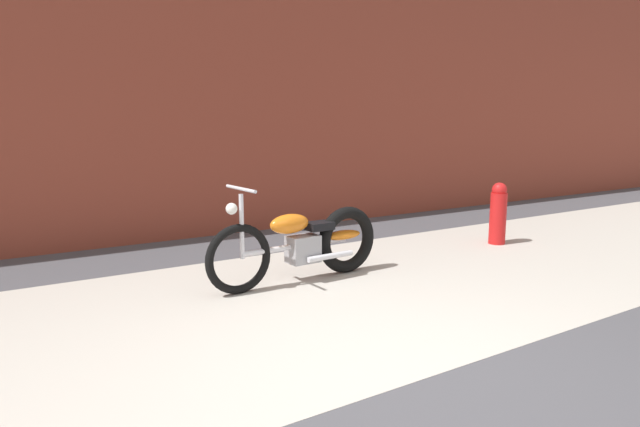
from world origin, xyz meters
TOP-DOWN VIEW (x-y plane):
  - ground_plane at (0.00, 0.00)m, footprint 80.00×80.00m
  - sidewalk_slab at (0.00, 1.75)m, footprint 36.00×3.50m
  - brick_building_wall at (0.00, 5.20)m, footprint 36.00×0.50m
  - motorcycle_orange at (0.65, 2.27)m, footprint 2.01×0.58m
  - fire_hydrant at (3.69, 2.39)m, footprint 0.22×0.22m

SIDE VIEW (x-z plane):
  - ground_plane at x=0.00m, z-range 0.00..0.00m
  - sidewalk_slab at x=0.00m, z-range 0.00..0.01m
  - motorcycle_orange at x=0.65m, z-range -0.12..0.91m
  - fire_hydrant at x=3.69m, z-range 0.00..0.84m
  - brick_building_wall at x=0.00m, z-range 0.00..4.95m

